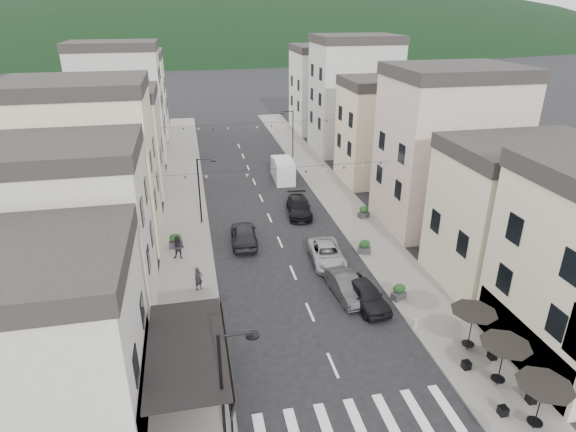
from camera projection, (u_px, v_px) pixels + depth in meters
name	position (u px, v px, depth m)	size (l,w,h in m)	color
sidewalk_left	(185.00, 200.00, 47.75)	(4.00, 76.00, 0.12)	slate
sidewalk_right	(330.00, 189.00, 50.56)	(4.00, 76.00, 0.12)	slate
hill_backdrop	(192.00, 37.00, 289.37)	(640.00, 360.00, 70.00)	black
boutique_awning	(192.00, 349.00, 22.37)	(3.77, 7.50, 3.28)	black
buildings_row_left	(110.00, 129.00, 49.16)	(10.20, 54.16, 14.00)	beige
buildings_row_right	(381.00, 117.00, 53.48)	(10.20, 54.16, 14.50)	beige
cafe_terrace	(505.00, 349.00, 23.51)	(2.50, 8.10, 2.53)	black
streetlamp_left_near	(228.00, 379.00, 19.72)	(1.70, 0.56, 6.00)	black
streetlamp_left_far	(202.00, 184.00, 41.23)	(1.70, 0.56, 6.00)	black
streetlamp_right_far	(291.00, 129.00, 59.54)	(1.70, 0.56, 6.00)	black
bollards	(336.00, 365.00, 25.26)	(11.66, 10.26, 0.60)	gray
bunting_near	(277.00, 173.00, 37.95)	(19.00, 0.28, 0.62)	black
bunting_far	(250.00, 127.00, 52.29)	(19.00, 0.28, 0.62)	black
parked_car_a	(366.00, 295.00, 30.80)	(1.81, 4.51, 1.54)	black
parked_car_b	(346.00, 286.00, 31.77)	(1.55, 4.44, 1.46)	#333336
parked_car_c	(327.00, 254.00, 35.97)	(2.32, 5.03, 1.40)	#9B9EA3
parked_car_d	(299.00, 207.00, 44.24)	(2.08, 5.10, 1.48)	black
parked_car_e	(244.00, 234.00, 38.73)	(2.00, 4.98, 1.70)	black
delivery_van	(283.00, 170.00, 52.84)	(2.24, 5.19, 2.44)	silver
pedestrian_a	(198.00, 279.00, 32.26)	(0.59, 0.39, 1.63)	black
pedestrian_b	(178.00, 248.00, 36.15)	(0.91, 0.71, 1.87)	black
planter_la	(221.00, 375.00, 24.31)	(0.99, 0.66, 1.02)	#333336
planter_lb	(176.00, 241.00, 38.00)	(1.10, 0.66, 1.19)	#2D2D30
planter_ra	(399.00, 292.00, 31.34)	(1.10, 0.88, 1.08)	#2E2E31
planter_rb	(364.00, 247.00, 37.13)	(1.13, 0.88, 1.12)	#323234
planter_rc	(364.00, 212.00, 43.44)	(1.10, 0.84, 1.09)	#2D2D2F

